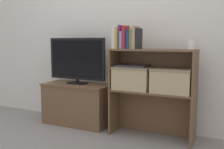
{
  "coord_description": "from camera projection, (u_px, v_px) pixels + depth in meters",
  "views": [
    {
      "loc": [
        1.28,
        -2.44,
        1.01
      ],
      "look_at": [
        0.0,
        0.15,
        0.64
      ],
      "focal_mm": 42.0,
      "sensor_mm": 36.0,
      "label": 1
    }
  ],
  "objects": [
    {
      "name": "ground_plane",
      "position": [
        106.0,
        134.0,
        2.86
      ],
      "size": [
        16.0,
        16.0,
        0.0
      ],
      "primitive_type": "plane",
      "color": "gray"
    },
    {
      "name": "laptop",
      "position": [
        133.0,
        66.0,
        2.77
      ],
      "size": [
        0.33,
        0.24,
        0.02
      ],
      "color": "#2D2D33",
      "rests_on": "storage_basket_left"
    },
    {
      "name": "book_crimson",
      "position": [
        126.0,
        37.0,
        2.74
      ],
      "size": [
        0.03,
        0.13,
        0.24
      ],
      "color": "#B22328",
      "rests_on": "bookshelf_upper_tier"
    },
    {
      "name": "storage_basket_left",
      "position": [
        133.0,
        77.0,
        2.79
      ],
      "size": [
        0.4,
        0.26,
        0.24
      ],
      "color": "tan",
      "rests_on": "bookshelf_lower_tier"
    },
    {
      "name": "book_olive",
      "position": [
        133.0,
        39.0,
        2.71
      ],
      "size": [
        0.03,
        0.13,
        0.21
      ],
      "color": "olive",
      "rests_on": "bookshelf_upper_tier"
    },
    {
      "name": "book_mustard",
      "position": [
        119.0,
        39.0,
        2.78
      ],
      "size": [
        0.02,
        0.15,
        0.2
      ],
      "color": "gold",
      "rests_on": "bookshelf_upper_tier"
    },
    {
      "name": "tv",
      "position": [
        77.0,
        60.0,
        3.15
      ],
      "size": [
        0.76,
        0.14,
        0.55
      ],
      "color": "black",
      "rests_on": "tv_stand"
    },
    {
      "name": "tv_stand",
      "position": [
        78.0,
        104.0,
        3.22
      ],
      "size": [
        0.84,
        0.41,
        0.5
      ],
      "color": "brown",
      "rests_on": "ground_plane"
    },
    {
      "name": "wall_back",
      "position": [
        122.0,
        25.0,
        3.09
      ],
      "size": [
        10.0,
        0.05,
        2.4
      ],
      "color": "silver",
      "rests_on": "ground_plane"
    },
    {
      "name": "bookshelf_lower_tier",
      "position": [
        153.0,
        107.0,
        2.8
      ],
      "size": [
        0.88,
        0.29,
        0.5
      ],
      "color": "brown",
      "rests_on": "ground_plane"
    },
    {
      "name": "bookshelf_upper_tier",
      "position": [
        154.0,
        64.0,
        2.74
      ],
      "size": [
        0.88,
        0.29,
        0.43
      ],
      "color": "brown",
      "rests_on": "bookshelf_lower_tier"
    },
    {
      "name": "book_charcoal",
      "position": [
        139.0,
        39.0,
        2.68
      ],
      "size": [
        0.02,
        0.15,
        0.21
      ],
      "color": "#232328",
      "rests_on": "bookshelf_upper_tier"
    },
    {
      "name": "book_plum",
      "position": [
        121.0,
        37.0,
        2.76
      ],
      "size": [
        0.02,
        0.13,
        0.25
      ],
      "color": "#6B2D66",
      "rests_on": "bookshelf_upper_tier"
    },
    {
      "name": "book_tan",
      "position": [
        136.0,
        38.0,
        2.69
      ],
      "size": [
        0.03,
        0.15,
        0.23
      ],
      "color": "tan",
      "rests_on": "bookshelf_upper_tier"
    },
    {
      "name": "book_navy",
      "position": [
        129.0,
        39.0,
        2.72
      ],
      "size": [
        0.04,
        0.12,
        0.2
      ],
      "color": "navy",
      "rests_on": "bookshelf_upper_tier"
    },
    {
      "name": "baby_monitor",
      "position": [
        191.0,
        45.0,
        2.5
      ],
      "size": [
        0.05,
        0.04,
        0.12
      ],
      "color": "white",
      "rests_on": "bookshelf_upper_tier"
    },
    {
      "name": "book_ivory",
      "position": [
        116.0,
        38.0,
        2.79
      ],
      "size": [
        0.04,
        0.15,
        0.22
      ],
      "color": "silver",
      "rests_on": "bookshelf_upper_tier"
    },
    {
      "name": "book_skyblue",
      "position": [
        123.0,
        40.0,
        2.76
      ],
      "size": [
        0.02,
        0.14,
        0.18
      ],
      "color": "#709ECC",
      "rests_on": "bookshelf_upper_tier"
    },
    {
      "name": "storage_basket_right",
      "position": [
        172.0,
        80.0,
        2.6
      ],
      "size": [
        0.4,
        0.26,
        0.24
      ],
      "color": "tan",
      "rests_on": "bookshelf_lower_tier"
    }
  ]
}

